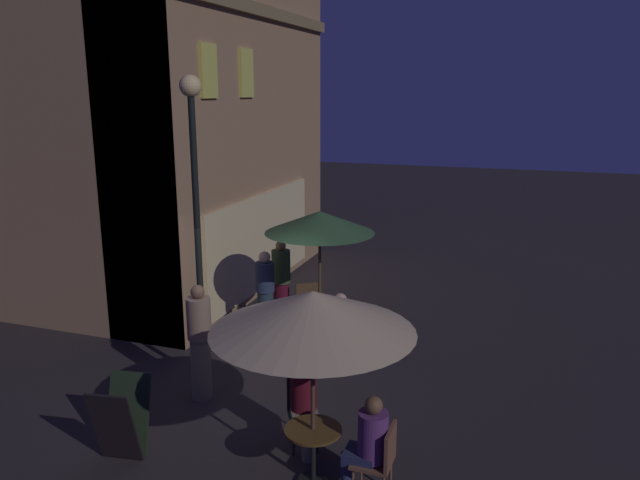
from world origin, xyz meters
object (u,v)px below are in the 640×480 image
patio_umbrella_1 (313,312)px  patron_seated_0 (339,323)px  menu_sandwich_board (122,420)px  cafe_chair_2 (381,456)px  street_lamp_near_corner (195,181)px  patron_seated_2 (304,400)px  cafe_chair_1 (343,332)px  cafe_chair_3 (303,404)px  cafe_table_0 (320,320)px  patio_umbrella_0 (320,223)px  patron_standing_4 (265,294)px  patron_standing_5 (200,342)px  patron_seated_1 (368,440)px  cafe_chair_0 (308,303)px  cafe_table_1 (313,446)px  patron_standing_3 (281,284)px

patio_umbrella_1 → patron_seated_0: 3.62m
menu_sandwich_board → cafe_chair_2: 3.25m
street_lamp_near_corner → patron_seated_2: size_ratio=3.80×
cafe_chair_1 → cafe_chair_3: size_ratio=1.05×
cafe_table_0 → patio_umbrella_0: size_ratio=0.30×
cafe_chair_1 → cafe_chair_3: 2.41m
cafe_chair_2 → patron_seated_2: (0.63, 1.15, 0.17)m
patio_umbrella_1 → patron_standing_4: size_ratio=1.44×
patio_umbrella_0 → patron_standing_5: 2.92m
patron_seated_0 → patron_standing_4: size_ratio=0.76×
menu_sandwich_board → patron_seated_1: patron_seated_1 is taller
patron_seated_1 → patron_standing_4: bearing=-52.0°
menu_sandwich_board → patio_umbrella_0: patio_umbrella_0 is taller
cafe_chair_1 → cafe_chair_2: size_ratio=1.12×
cafe_chair_0 → patron_seated_1: (-4.43, -2.35, 0.14)m
street_lamp_near_corner → menu_sandwich_board: 3.48m
cafe_chair_0 → cafe_chair_3: bearing=-15.3°
cafe_chair_0 → patron_seated_0: size_ratio=0.74×
cafe_table_1 → cafe_chair_2: (-0.01, -0.81, 0.04)m
patron_seated_0 → patron_seated_1: (-3.25, -1.37, -0.01)m
patron_seated_2 → patron_standing_3: patron_standing_3 is taller
patio_umbrella_1 → patron_standing_3: bearing=26.8°
patron_standing_4 → patio_umbrella_0: bearing=118.9°
street_lamp_near_corner → patron_standing_5: bearing=-153.4°
cafe_chair_1 → patron_standing_3: (1.37, 1.67, 0.26)m
cafe_chair_0 → cafe_chair_1: 1.67m
cafe_chair_2 → patron_seated_0: patron_seated_0 is taller
patron_seated_2 → patron_standing_4: size_ratio=0.75×
cafe_chair_3 → patron_standing_5: 2.01m
cafe_chair_0 → patron_seated_2: bearing=-14.9°
cafe_chair_2 → patio_umbrella_1: bearing=0.0°
patron_seated_0 → cafe_chair_3: bearing=140.9°
street_lamp_near_corner → patron_standing_4: 3.09m
patron_seated_0 → patron_seated_2: patron_seated_0 is taller
cafe_chair_1 → patron_seated_1: patron_seated_1 is taller
patron_standing_4 → patron_standing_5: (-2.48, -0.06, 0.06)m
street_lamp_near_corner → patron_seated_1: 4.50m
street_lamp_near_corner → patron_standing_3: street_lamp_near_corner is taller
cafe_table_1 → patron_standing_5: (1.41, 2.28, 0.40)m
cafe_table_0 → cafe_chair_0: size_ratio=0.80×
cafe_chair_1 → menu_sandwich_board: bearing=106.2°
patio_umbrella_1 → cafe_table_0: bearing=18.1°
cafe_chair_0 → patron_seated_0: patron_seated_0 is taller
patio_umbrella_0 → patron_standing_5: patio_umbrella_0 is taller
cafe_chair_3 → patron_seated_0: patron_seated_0 is taller
cafe_chair_3 → patron_seated_2: patron_seated_2 is taller
patron_seated_1 → patron_seated_0: bearing=-66.8°
street_lamp_near_corner → patron_standing_3: (2.59, -0.26, -2.35)m
street_lamp_near_corner → menu_sandwich_board: size_ratio=4.70×
patron_standing_4 → street_lamp_near_corner: bearing=30.7°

